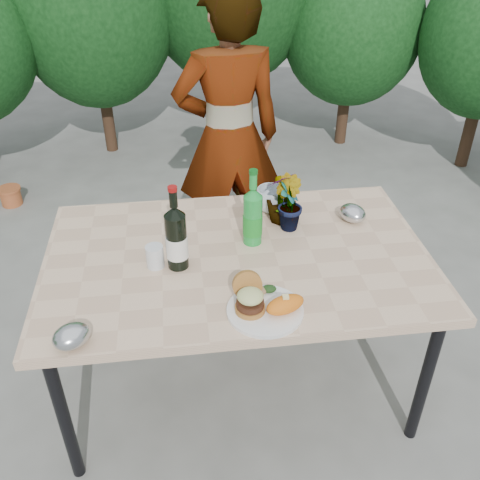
{
  "coord_description": "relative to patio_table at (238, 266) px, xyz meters",
  "views": [
    {
      "loc": [
        -0.22,
        -1.79,
        2.06
      ],
      "look_at": [
        0.0,
        -0.08,
        0.88
      ],
      "focal_mm": 40.0,
      "sensor_mm": 36.0,
      "label": 1
    }
  ],
  "objects": [
    {
      "name": "plastic_cup",
      "position": [
        -0.34,
        -0.03,
        0.1
      ],
      "size": [
        0.07,
        0.07,
        0.09
      ],
      "primitive_type": "cylinder",
      "color": "silver",
      "rests_on": "patio_table"
    },
    {
      "name": "grilled_veg",
      "position": [
        0.07,
        -0.27,
        0.09
      ],
      "size": [
        0.08,
        0.05,
        0.03
      ],
      "color": "olive",
      "rests_on": "dinner_plate"
    },
    {
      "name": "patio_table",
      "position": [
        0.0,
        0.0,
        0.0
      ],
      "size": [
        1.6,
        1.0,
        0.75
      ],
      "color": "#D8B390",
      "rests_on": "ground"
    },
    {
      "name": "foil_packet_right",
      "position": [
        0.55,
        0.2,
        0.1
      ],
      "size": [
        0.16,
        0.17,
        0.08
      ],
      "primitive_type": "ellipsoid",
      "rotation": [
        0.0,
        0.0,
        2.03
      ],
      "color": "#BABCC1",
      "rests_on": "patio_table"
    },
    {
      "name": "ground",
      "position": [
        0.0,
        0.0,
        -0.69
      ],
      "size": [
        80.0,
        80.0,
        0.0
      ],
      "primitive_type": "plane",
      "color": "#64635F",
      "rests_on": "ground"
    },
    {
      "name": "blue_bowl",
      "position": [
        0.2,
        0.34,
        0.11
      ],
      "size": [
        0.19,
        0.19,
        0.11
      ],
      "primitive_type": "imported",
      "rotation": [
        0.0,
        0.0,
        -0.42
      ],
      "color": "silver",
      "rests_on": "patio_table"
    },
    {
      "name": "sweet_potato",
      "position": [
        0.12,
        -0.38,
        0.1
      ],
      "size": [
        0.17,
        0.12,
        0.06
      ],
      "primitive_type": "ellipsoid",
      "rotation": [
        0.0,
        0.0,
        0.35
      ],
      "color": "orange",
      "rests_on": "dinner_plate"
    },
    {
      "name": "sparkling_water",
      "position": [
        0.08,
        0.09,
        0.18
      ],
      "size": [
        0.08,
        0.08,
        0.34
      ],
      "rotation": [
        0.0,
        0.0,
        -0.25
      ],
      "color": "#1A9334",
      "rests_on": "patio_table"
    },
    {
      "name": "seedling_left",
      "position": [
        0.25,
        0.19,
        0.17
      ],
      "size": [
        0.13,
        0.14,
        0.22
      ],
      "primitive_type": "imported",
      "rotation": [
        0.0,
        0.0,
        0.99
      ],
      "color": "#2E5B1F",
      "rests_on": "patio_table"
    },
    {
      "name": "wine_bottle",
      "position": [
        -0.25,
        -0.04,
        0.19
      ],
      "size": [
        0.09,
        0.09,
        0.36
      ],
      "rotation": [
        0.0,
        0.0,
        0.06
      ],
      "color": "black",
      "rests_on": "patio_table"
    },
    {
      "name": "burger_stack",
      "position": [
        -0.0,
        -0.34,
        0.12
      ],
      "size": [
        0.11,
        0.16,
        0.11
      ],
      "color": "#B7722D",
      "rests_on": "dinner_plate"
    },
    {
      "name": "shrub_hedge",
      "position": [
        0.14,
        1.77,
        0.52
      ],
      "size": [
        6.87,
        5.19,
        2.57
      ],
      "color": "#382316",
      "rests_on": "ground"
    },
    {
      "name": "foil_packet_left",
      "position": [
        -0.61,
        -0.44,
        0.1
      ],
      "size": [
        0.17,
        0.16,
        0.08
      ],
      "primitive_type": "ellipsoid",
      "rotation": [
        0.0,
        0.0,
        0.61
      ],
      "color": "#B3B6BA",
      "rests_on": "patio_table"
    },
    {
      "name": "seedling_mid",
      "position": [
        0.25,
        0.19,
        0.18
      ],
      "size": [
        0.16,
        0.17,
        0.25
      ],
      "primitive_type": "imported",
      "rotation": [
        0.0,
        0.0,
        2.1
      ],
      "color": "#25541C",
      "rests_on": "patio_table"
    },
    {
      "name": "person",
      "position": [
        0.07,
        0.99,
        0.15
      ],
      "size": [
        0.65,
        0.47,
        1.68
      ],
      "primitive_type": "imported",
      "rotation": [
        0.0,
        0.0,
        3.25
      ],
      "color": "#8D6246",
      "rests_on": "ground"
    },
    {
      "name": "terracotta_pot",
      "position": [
        -1.48,
        1.9,
        -0.62
      ],
      "size": [
        0.17,
        0.17,
        0.14
      ],
      "color": "#B3572E",
      "rests_on": "ground"
    },
    {
      "name": "dinner_plate",
      "position": [
        0.05,
        -0.36,
        0.06
      ],
      "size": [
        0.28,
        0.28,
        0.01
      ],
      "primitive_type": "cylinder",
      "color": "white",
      "rests_on": "patio_table"
    },
    {
      "name": "seedling_right",
      "position": [
        0.23,
        0.25,
        0.18
      ],
      "size": [
        0.19,
        0.19,
        0.24
      ],
      "primitive_type": "imported",
      "rotation": [
        0.0,
        0.0,
        3.68
      ],
      "color": "#2B5C1F",
      "rests_on": "patio_table"
    }
  ]
}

